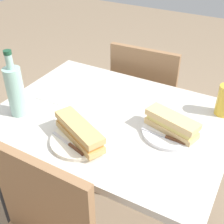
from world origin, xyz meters
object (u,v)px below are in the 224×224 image
dining_table (112,140)px  knife_far (166,137)px  baguette_sandwich_near (79,131)px  baguette_sandwich_far (172,123)px  plate_near (80,140)px  chair_near (147,99)px  knife_near (70,144)px  water_bottle (15,90)px  plate_far (171,132)px

dining_table → knife_far: 0.30m
dining_table → baguette_sandwich_near: bearing=83.2°
baguette_sandwich_far → knife_far: bearing=87.2°
plate_near → baguette_sandwich_far: 0.35m
chair_near → knife_near: bearing=92.1°
knife_far → water_bottle: 0.63m
baguette_sandwich_near → baguette_sandwich_far: 0.35m
chair_near → knife_near: chair_near is taller
chair_near → water_bottle: size_ratio=2.99×
dining_table → plate_near: plate_near is taller
knife_near → baguette_sandwich_near: bearing=-102.3°
dining_table → chair_near: size_ratio=1.13×
plate_far → baguette_sandwich_near: bearing=36.8°
plate_near → knife_near: size_ratio=1.27×
plate_near → baguette_sandwich_near: size_ratio=0.88×
knife_near → baguette_sandwich_far: size_ratio=0.79×
chair_near → baguette_sandwich_far: size_ratio=3.83×
plate_far → baguette_sandwich_far: size_ratio=1.00×
plate_far → knife_near: bearing=41.6°
chair_near → plate_far: bearing=120.2°
baguette_sandwich_far → baguette_sandwich_near: bearing=36.8°
plate_near → water_bottle: water_bottle is taller
baguette_sandwich_near → plate_far: baguette_sandwich_near is taller
dining_table → plate_near: (0.02, 0.20, 0.14)m
plate_far → water_bottle: 0.64m
plate_far → knife_far: 0.05m
baguette_sandwich_near → knife_far: bearing=-149.9°
baguette_sandwich_near → water_bottle: size_ratio=0.89×
dining_table → chair_near: bearing=-83.4°
dining_table → plate_near: 0.25m
plate_near → plate_far: 0.35m
knife_near → plate_far: bearing=-138.4°
dining_table → plate_far: 0.29m
knife_far → dining_table: bearing=-9.5°
baguette_sandwich_near → chair_near: bearing=-87.0°
dining_table → water_bottle: (0.35, 0.17, 0.25)m
baguette_sandwich_near → knife_near: 0.06m
baguette_sandwich_far → plate_far: bearing=0.9°
chair_near → baguette_sandwich_far: (-0.32, 0.55, 0.29)m
knife_near → baguette_sandwich_far: bearing=-138.4°
chair_near → knife_far: chair_near is taller
dining_table → knife_far: (-0.25, 0.04, 0.15)m
plate_far → baguette_sandwich_far: bearing=-179.1°
knife_near → plate_far: knife_near is taller
plate_near → knife_far: 0.32m
baguette_sandwich_near → baguette_sandwich_far: (-0.28, -0.21, 0.00)m
knife_near → dining_table: bearing=-97.9°
chair_near → baguette_sandwich_near: size_ratio=3.37×
dining_table → plate_near: size_ratio=4.35×
plate_near → water_bottle: (0.33, -0.03, 0.11)m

